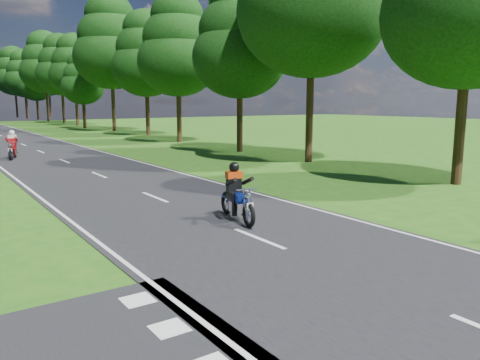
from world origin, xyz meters
TOP-DOWN VIEW (x-y plane):
  - ground at (0.00, 0.00)m, footprint 160.00×160.00m
  - rider_near_blue at (0.56, 3.76)m, footprint 1.03×2.04m
  - rider_far_red at (-2.16, 22.77)m, footprint 1.19×2.08m

SIDE VIEW (x-z plane):
  - ground at x=0.00m, z-range 0.00..0.00m
  - rider_near_blue at x=0.56m, z-range 0.02..1.64m
  - rider_far_red at x=-2.16m, z-range 0.02..1.66m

